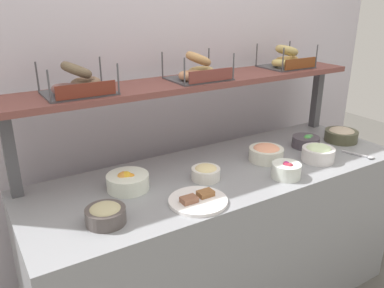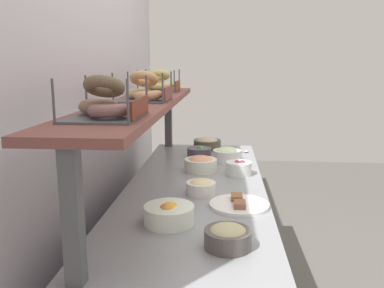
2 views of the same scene
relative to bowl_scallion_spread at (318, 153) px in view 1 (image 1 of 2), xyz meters
name	(u,v)px [view 1 (image 1 of 2)]	position (x,y,z in m)	size (l,w,h in m)	color
back_wall	(172,84)	(-0.51, 0.71, 0.30)	(3.23, 0.06, 2.40)	silver
deli_counter	(222,240)	(-0.51, 0.16, -0.47)	(2.03, 0.70, 0.85)	gray
shelf_riser_left	(10,154)	(-1.47, 0.43, 0.15)	(0.05, 0.05, 0.40)	#4C4C51
shelf_riser_right	(317,98)	(0.45, 0.43, 0.15)	(0.05, 0.05, 0.40)	#4C4C51
upper_shelf	(197,82)	(-0.51, 0.43, 0.37)	(1.99, 0.32, 0.03)	brown
bowl_scallion_spread	(318,153)	(0.00, 0.00, 0.00)	(0.17, 0.17, 0.09)	white
bowl_veggie_mix	(306,141)	(0.10, 0.18, -0.01)	(0.16, 0.16, 0.08)	#4B434D
bowl_fruit_salad	(128,181)	(-1.02, 0.23, -0.01)	(0.20, 0.20, 0.09)	white
bowl_egg_salad	(206,172)	(-0.65, 0.13, -0.01)	(0.14, 0.14, 0.07)	white
bowl_hummus	(106,214)	(-1.20, 0.00, -0.01)	(0.16, 0.16, 0.08)	#524A47
bowl_lox_spread	(266,153)	(-0.24, 0.15, 0.00)	(0.19, 0.19, 0.09)	white
bowl_beet_salad	(286,170)	(-0.30, -0.06, -0.01)	(0.14, 0.14, 0.08)	white
bowl_tuna_salad	(341,135)	(0.36, 0.14, 0.00)	(0.20, 0.20, 0.09)	#4A4A35
serving_plate_white	(198,200)	(-0.81, -0.05, -0.04)	(0.26, 0.26, 0.04)	white
serving_spoon_near_plate	(364,156)	(0.26, -0.10, -0.04)	(0.08, 0.17, 0.01)	#B7B7BC
bagel_basket_poppy	(78,84)	(-1.15, 0.42, 0.43)	(0.31, 0.26, 0.15)	#4C4C51
bagel_basket_sesame	(198,71)	(-0.52, 0.41, 0.43)	(0.30, 0.24, 0.15)	#4C4C51
bagel_basket_plain	(286,60)	(0.14, 0.44, 0.43)	(0.29, 0.26, 0.14)	#4C4C51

